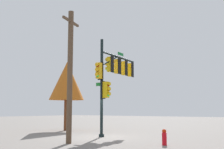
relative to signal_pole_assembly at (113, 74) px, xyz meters
name	(u,v)px	position (x,y,z in m)	size (l,w,h in m)	color
ground_plane	(101,137)	(-1.49, -0.13, -4.50)	(120.00, 120.00, 0.00)	slate
signal_pole_assembly	(113,74)	(0.00, 0.00, 0.00)	(5.68, 1.49, 6.76)	black
utility_pole	(70,74)	(-5.52, -1.05, -0.67)	(1.76, 0.64, 7.43)	brown
fire_hydrant	(164,137)	(-3.12, -5.56, -4.09)	(0.33, 0.24, 0.83)	red
tree_near	(67,81)	(1.39, 6.21, -0.06)	(3.15, 3.15, 6.22)	brown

